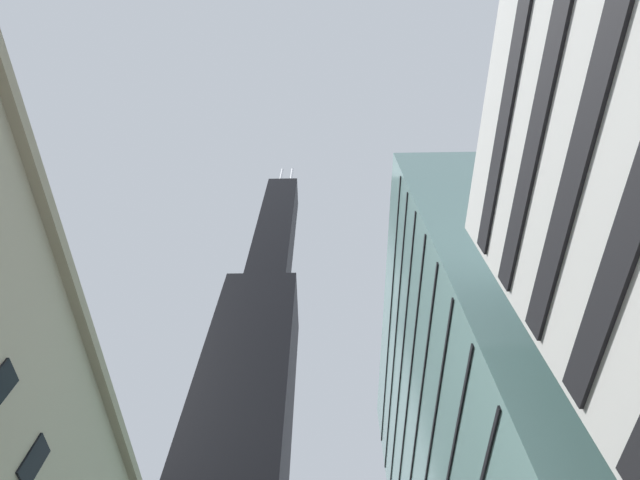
% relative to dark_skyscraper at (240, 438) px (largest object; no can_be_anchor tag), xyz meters
% --- Properties ---
extents(dark_skyscraper, '(28.34, 28.34, 227.04)m').
position_rel_dark_skyscraper_xyz_m(dark_skyscraper, '(0.00, 0.00, 0.00)').
color(dark_skyscraper, black).
rests_on(dark_skyscraper, ground).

